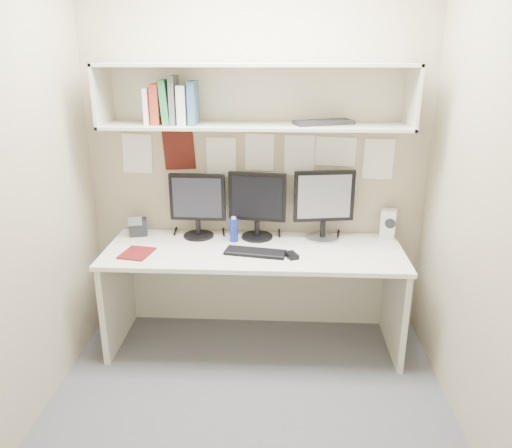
# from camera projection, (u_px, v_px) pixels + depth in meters

# --- Properties ---
(floor) EXTENTS (2.40, 2.00, 0.01)m
(floor) POSITION_uv_depth(u_px,v_px,m) (248.00, 402.00, 2.99)
(floor) COLOR #4E4E53
(floor) RESTS_ON ground
(wall_back) EXTENTS (2.40, 0.02, 2.60)m
(wall_back) POSITION_uv_depth(u_px,v_px,m) (257.00, 155.00, 3.51)
(wall_back) COLOR tan
(wall_back) RESTS_ON ground
(wall_front) EXTENTS (2.40, 0.02, 2.60)m
(wall_front) POSITION_uv_depth(u_px,v_px,m) (225.00, 276.00, 1.62)
(wall_front) COLOR tan
(wall_front) RESTS_ON ground
(wall_left) EXTENTS (0.02, 2.00, 2.60)m
(wall_left) POSITION_uv_depth(u_px,v_px,m) (19.00, 190.00, 2.62)
(wall_left) COLOR tan
(wall_left) RESTS_ON ground
(wall_right) EXTENTS (0.02, 2.00, 2.60)m
(wall_right) POSITION_uv_depth(u_px,v_px,m) (485.00, 196.00, 2.50)
(wall_right) COLOR tan
(wall_right) RESTS_ON ground
(desk) EXTENTS (2.00, 0.70, 0.73)m
(desk) POSITION_uv_depth(u_px,v_px,m) (254.00, 297.00, 3.48)
(desk) COLOR silver
(desk) RESTS_ON floor
(overhead_hutch) EXTENTS (2.00, 0.38, 0.40)m
(overhead_hutch) POSITION_uv_depth(u_px,v_px,m) (256.00, 95.00, 3.24)
(overhead_hutch) COLOR beige
(overhead_hutch) RESTS_ON wall_back
(pinned_papers) EXTENTS (1.92, 0.01, 0.48)m
(pinned_papers) POSITION_uv_depth(u_px,v_px,m) (257.00, 162.00, 3.52)
(pinned_papers) COLOR white
(pinned_papers) RESTS_ON wall_back
(monitor_left) EXTENTS (0.39, 0.22, 0.46)m
(monitor_left) POSITION_uv_depth(u_px,v_px,m) (198.00, 203.00, 3.51)
(monitor_left) COLOR black
(monitor_left) RESTS_ON desk
(monitor_center) EXTENTS (0.41, 0.22, 0.47)m
(monitor_center) POSITION_uv_depth(u_px,v_px,m) (257.00, 203.00, 3.48)
(monitor_center) COLOR black
(monitor_center) RESTS_ON desk
(monitor_right) EXTENTS (0.42, 0.23, 0.49)m
(monitor_right) POSITION_uv_depth(u_px,v_px,m) (324.00, 203.00, 3.46)
(monitor_right) COLOR #A5A5AA
(monitor_right) RESTS_ON desk
(keyboard) EXTENTS (0.42, 0.21, 0.02)m
(keyboard) POSITION_uv_depth(u_px,v_px,m) (255.00, 252.00, 3.27)
(keyboard) COLOR black
(keyboard) RESTS_ON desk
(mouse) EXTENTS (0.10, 0.12, 0.03)m
(mouse) POSITION_uv_depth(u_px,v_px,m) (292.00, 255.00, 3.21)
(mouse) COLOR black
(mouse) RESTS_ON desk
(speaker) EXTENTS (0.13, 0.13, 0.21)m
(speaker) POSITION_uv_depth(u_px,v_px,m) (388.00, 224.00, 3.53)
(speaker) COLOR silver
(speaker) RESTS_ON desk
(blue_bottle) EXTENTS (0.06, 0.06, 0.18)m
(blue_bottle) POSITION_uv_depth(u_px,v_px,m) (234.00, 230.00, 3.47)
(blue_bottle) COLOR navy
(blue_bottle) RESTS_ON desk
(maroon_notebook) EXTENTS (0.22, 0.25, 0.01)m
(maroon_notebook) POSITION_uv_depth(u_px,v_px,m) (137.00, 253.00, 3.27)
(maroon_notebook) COLOR #611013
(maroon_notebook) RESTS_ON desk
(desk_phone) EXTENTS (0.15, 0.14, 0.15)m
(desk_phone) POSITION_uv_depth(u_px,v_px,m) (138.00, 227.00, 3.59)
(desk_phone) COLOR black
(desk_phone) RESTS_ON desk
(book_stack) EXTENTS (0.33, 0.19, 0.31)m
(book_stack) POSITION_uv_depth(u_px,v_px,m) (172.00, 103.00, 3.21)
(book_stack) COLOR white
(book_stack) RESTS_ON overhead_hutch
(hutch_tray) EXTENTS (0.41, 0.27, 0.03)m
(hutch_tray) POSITION_uv_depth(u_px,v_px,m) (324.00, 122.00, 3.23)
(hutch_tray) COLOR black
(hutch_tray) RESTS_ON overhead_hutch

